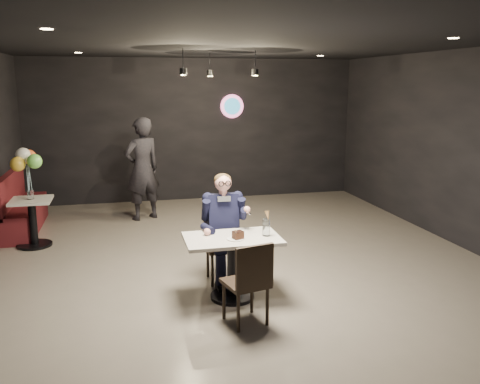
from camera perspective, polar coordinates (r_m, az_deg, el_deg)
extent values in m
plane|color=#6F665C|center=(6.98, 0.61, -8.79)|extent=(9.00, 9.00, 0.00)
cube|color=black|center=(8.48, -2.69, 14.76)|extent=(1.40, 1.20, 0.36)
cube|color=silver|center=(6.01, -0.87, -8.49)|extent=(1.10, 0.70, 0.75)
cube|color=black|center=(6.49, -1.92, -6.12)|extent=(0.42, 0.46, 0.92)
cube|color=black|center=(5.40, 0.61, -9.98)|extent=(0.52, 0.55, 0.92)
cube|color=black|center=(6.42, -1.94, -3.91)|extent=(0.60, 0.80, 1.44)
cylinder|color=white|center=(5.81, -0.50, -5.27)|extent=(0.21, 0.21, 0.01)
cube|color=black|center=(5.78, -0.22, -4.87)|extent=(0.14, 0.12, 0.08)
ellipsoid|color=#378C2E|center=(5.78, -0.04, -4.46)|extent=(0.06, 0.04, 0.01)
cylinder|color=silver|center=(5.92, 2.96, -3.99)|extent=(0.09, 0.09, 0.20)
cone|color=tan|center=(5.89, 3.14, -2.69)|extent=(0.07, 0.07, 0.12)
cube|color=#4B101C|center=(9.47, -23.17, -0.99)|extent=(0.50, 2.00, 1.00)
cube|color=silver|center=(8.49, -22.22, -3.23)|extent=(0.60, 0.60, 0.75)
cylinder|color=silver|center=(8.39, -22.46, -0.27)|extent=(0.10, 0.10, 0.14)
cube|color=gold|center=(8.32, -22.69, 2.50)|extent=(0.41, 0.41, 0.67)
imported|color=black|center=(9.49, -10.90, 2.55)|extent=(0.82, 0.70, 1.89)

